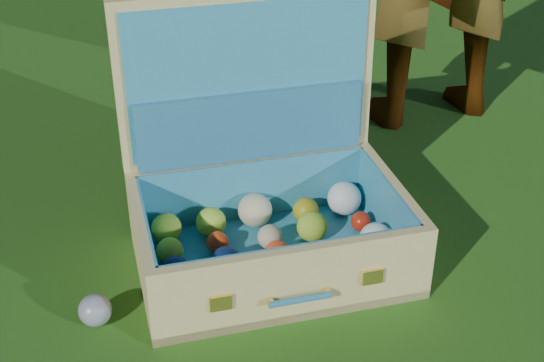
# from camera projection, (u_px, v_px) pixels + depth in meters

# --- Properties ---
(ground) EXTENTS (60.00, 60.00, 0.00)m
(ground) POSITION_uv_depth(u_px,v_px,m) (327.00, 289.00, 1.86)
(ground) COLOR #215114
(ground) RESTS_ON ground
(stray_ball) EXTENTS (0.08, 0.08, 0.08)m
(stray_ball) POSITION_uv_depth(u_px,v_px,m) (95.00, 310.00, 1.73)
(stray_ball) COLOR teal
(stray_ball) RESTS_ON ground
(suitcase) EXTENTS (0.77, 0.65, 0.65)m
(suitcase) POSITION_uv_depth(u_px,v_px,m) (265.00, 188.00, 1.92)
(suitcase) COLOR #DEC677
(suitcase) RESTS_ON ground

